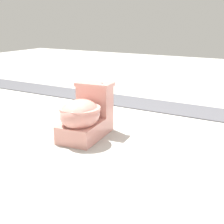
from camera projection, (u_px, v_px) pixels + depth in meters
ground_plane at (87, 134)px, 3.16m from camera, size 14.00×14.00×0.00m
gravel_strip at (177, 109)px, 4.02m from camera, size 0.56×8.00×0.01m
toilet at (85, 115)px, 3.02m from camera, size 0.67×0.44×0.52m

